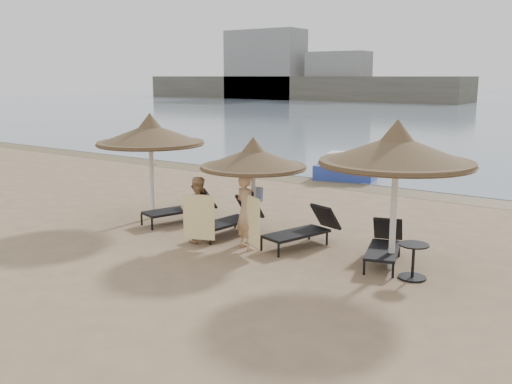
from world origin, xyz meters
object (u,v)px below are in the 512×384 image
palapa_center (253,159)px  lounger_far_right (385,244)px  palapa_right (397,151)px  person_right (246,205)px  pedal_boat (345,170)px  lounger_near_right (305,229)px  side_table (413,262)px  lounger_far_left (183,207)px  lounger_near_left (232,218)px  palapa_left (150,135)px  person_left (197,204)px

palapa_center → lounger_far_right: (3.33, 0.35, -1.69)m
palapa_right → person_right: palapa_right is taller
pedal_boat → palapa_center: bearing=-90.2°
lounger_near_right → side_table: size_ratio=2.98×
palapa_right → lounger_far_right: (-0.32, 0.40, -2.15)m
palapa_center → palapa_right: bearing=-0.8°
lounger_far_left → lounger_near_right: bearing=17.6°
palapa_right → lounger_far_left: (-6.39, 0.48, -2.12)m
lounger_near_left → person_right: size_ratio=1.00×
lounger_far_left → lounger_near_left: size_ratio=1.05×
palapa_left → lounger_far_left: bearing=9.8°
lounger_near_left → person_left: (-0.21, -1.14, 0.55)m
lounger_far_right → person_right: size_ratio=0.96×
lounger_near_right → lounger_far_right: lounger_near_right is taller
palapa_left → lounger_near_left: 3.54m
person_left → lounger_far_left: bearing=-82.6°
lounger_far_left → lounger_near_left: bearing=12.2°
lounger_far_left → person_right: size_ratio=1.04×
side_table → lounger_far_right: bearing=141.6°
palapa_right → side_table: (0.59, -0.33, -2.20)m
lounger_near_right → lounger_near_left: bearing=-159.2°
person_left → person_right: (1.31, 0.25, 0.10)m
palapa_right → pedal_boat: size_ratio=1.26×
lounger_near_right → palapa_right: bearing=6.3°
lounger_near_left → palapa_center: bearing=-9.0°
lounger_near_left → side_table: lounger_near_left is taller
lounger_near_right → pedal_boat: bearing=127.0°
palapa_right → side_table: size_ratio=4.42×
lounger_far_left → lounger_far_right: lounger_far_left is taller
palapa_left → palapa_center: bearing=-3.9°
lounger_near_right → palapa_left: bearing=-161.9°
palapa_left → lounger_far_right: size_ratio=1.50×
palapa_center → lounger_far_right: size_ratio=1.29×
side_table → lounger_far_left: bearing=173.4°
lounger_far_left → lounger_far_right: 6.06m
lounger_near_left → lounger_near_right: 2.11m
palapa_left → person_left: (2.70, -1.16, -1.46)m
side_table → pedal_boat: (-6.21, 9.48, 0.06)m
person_left → person_right: size_ratio=0.90×
pedal_boat → side_table: bearing=-69.2°
palapa_left → person_left: 3.29m
lounger_far_right → side_table: lounger_far_right is taller
lounger_far_right → person_left: size_ratio=1.07×
palapa_center → palapa_right: 3.68m
lounger_near_left → person_right: 1.56m
person_left → lounger_near_left: bearing=-144.8°
palapa_left → lounger_far_right: bearing=0.7°
palapa_center → person_right: 1.24m
palapa_center → side_table: palapa_center is taller
lounger_near_right → person_left: person_left is taller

